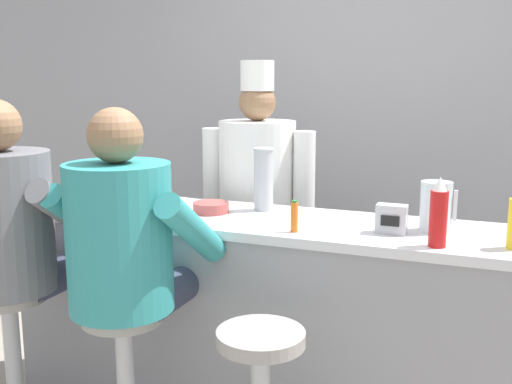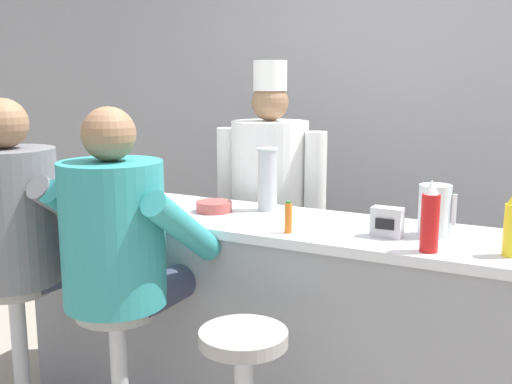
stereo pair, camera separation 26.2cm
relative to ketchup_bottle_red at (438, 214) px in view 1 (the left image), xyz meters
The scene contains 13 objects.
wall_back 1.97m from the ketchup_bottle_red, 113.94° to the left, with size 10.00×0.06×2.70m.
diner_counter 1.02m from the ketchup_bottle_red, 165.78° to the left, with size 2.33×0.58×0.98m.
ketchup_bottle_red is the anchor object (origin of this frame).
hot_sauce_bottle_orange 0.56m from the ketchup_bottle_red, behind, with size 0.03×0.03×0.13m.
water_pitcher_clear 0.24m from the ketchup_bottle_red, 97.31° to the left, with size 0.14×0.13×0.20m.
breakfast_plate 1.58m from the ketchup_bottle_red, behind, with size 0.25×0.25×0.05m.
cereal_bowl 1.05m from the ketchup_bottle_red, 168.58° to the left, with size 0.17×0.17×0.05m.
coffee_mug_tan 1.34m from the ketchup_bottle_red, behind, with size 0.14×0.09×0.09m.
cup_stack_steel 0.89m from the ketchup_bottle_red, 156.95° to the left, with size 0.10×0.10×0.29m.
napkin_dispenser_chrome 0.24m from the ketchup_bottle_red, 144.99° to the left, with size 0.12×0.07×0.12m.
diner_seated_grey 1.74m from the ketchup_bottle_red, 168.47° to the right, with size 0.63×0.62×1.51m.
diner_seated_teal 1.18m from the ketchup_bottle_red, 162.79° to the right, with size 0.61×0.60×1.49m.
cook_in_whites_near 1.32m from the ketchup_bottle_red, 142.15° to the left, with size 0.66×0.42×1.68m.
Camera 1 is at (0.97, -2.14, 1.58)m, focal length 42.00 mm.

